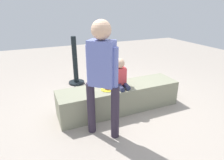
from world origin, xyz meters
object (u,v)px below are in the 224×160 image
party_cup_red (96,82)px  cake_plate (108,88)px  gift_bag (99,83)px  child_seated (120,75)px  handbag_black_leather (81,93)px  adult_standing (102,71)px  water_bottle_near_gift (124,78)px

party_cup_red → cake_plate: bearing=-100.2°
gift_bag → child_seated: bearing=-88.2°
gift_bag → party_cup_red: bearing=85.4°
gift_bag → handbag_black_leather: (-0.48, -0.24, -0.03)m
adult_standing → gift_bag: bearing=71.9°
cake_plate → handbag_black_leather: bearing=109.9°
water_bottle_near_gift → handbag_black_leather: bearing=-160.8°
cake_plate → gift_bag: size_ratio=0.69×
child_seated → adult_standing: (-0.51, -0.52, 0.30)m
child_seated → gift_bag: bearing=91.8°
child_seated → water_bottle_near_gift: size_ratio=2.40×
adult_standing → cake_plate: bearing=60.9°
cake_plate → handbag_black_leather: cake_plate is taller
cake_plate → party_cup_red: cake_plate is taller
gift_bag → handbag_black_leather: 0.54m
handbag_black_leather → cake_plate: bearing=-70.1°
child_seated → cake_plate: 0.31m
child_seated → water_bottle_near_gift: 1.42m
gift_bag → party_cup_red: 0.34m
child_seated → adult_standing: 0.79m
water_bottle_near_gift → cake_plate: bearing=-128.1°
adult_standing → gift_bag: 1.74m
adult_standing → party_cup_red: size_ratio=14.87×
cake_plate → handbag_black_leather: size_ratio=0.67×
child_seated → water_bottle_near_gift: bearing=59.4°
child_seated → party_cup_red: child_seated is taller
child_seated → gift_bag: child_seated is taller
adult_standing → cake_plate: adult_standing is taller
child_seated → water_bottle_near_gift: child_seated is taller
water_bottle_near_gift → party_cup_red: 0.69m
handbag_black_leather → adult_standing: bearing=-90.1°
party_cup_red → handbag_black_leather: (-0.50, -0.57, 0.06)m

